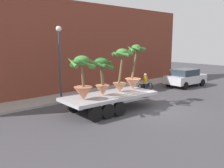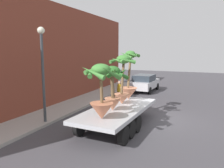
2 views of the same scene
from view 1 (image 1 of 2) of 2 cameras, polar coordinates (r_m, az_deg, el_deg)
name	(u,v)px [view 1 (image 1 of 2)]	position (r m, az deg, el deg)	size (l,w,h in m)	color
ground_plane	(155,110)	(14.71, 10.18, -5.98)	(60.00, 60.00, 0.00)	#423F44
sidewalk	(93,93)	(18.93, -4.52, -2.03)	(24.00, 2.20, 0.15)	#A39E99
building_facade	(79,48)	(19.90, -7.67, 8.48)	(24.00, 1.20, 7.03)	brown
flatbed_trailer	(107,99)	(13.94, -1.28, -3.48)	(6.71, 2.59, 0.98)	#B7BABF
potted_palm_rear	(83,79)	(12.64, -6.93, 1.17)	(1.51, 1.52, 2.32)	#C17251
potted_palm_middle	(134,73)	(15.49, 5.18, 2.62)	(1.27, 1.07, 2.84)	tan
potted_palm_front	(121,69)	(14.59, 2.12, 3.49)	(1.55, 1.56, 2.62)	tan
potted_palm_extra	(102,74)	(13.55, -2.39, 2.33)	(1.49, 1.61, 2.14)	tan
cyclist	(145,84)	(19.52, 7.83, 0.05)	(1.84, 0.35, 1.54)	black
parked_car	(185,77)	(22.78, 16.91, 1.53)	(4.11, 2.14, 1.58)	silver
street_lamp	(60,54)	(16.06, -12.24, 6.99)	(0.36, 0.36, 4.83)	#383D42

